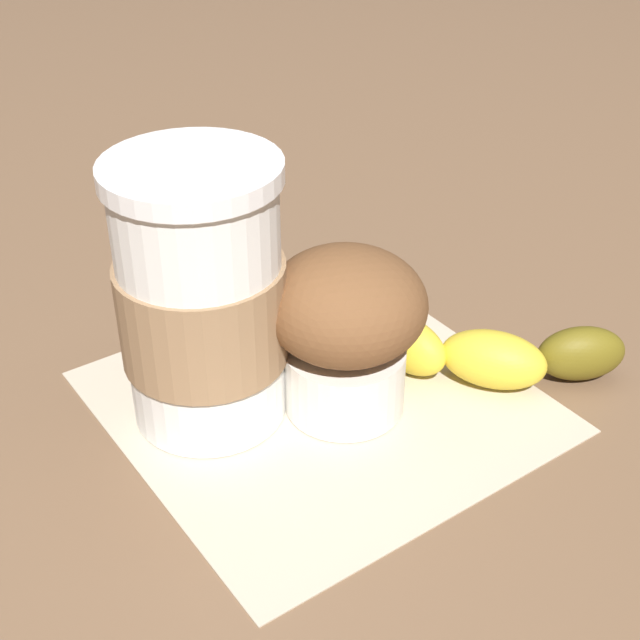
{
  "coord_description": "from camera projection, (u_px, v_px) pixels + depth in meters",
  "views": [
    {
      "loc": [
        -0.21,
        -0.35,
        0.33
      ],
      "look_at": [
        0.0,
        0.0,
        0.06
      ],
      "focal_mm": 50.0,
      "sensor_mm": 36.0,
      "label": 1
    }
  ],
  "objects": [
    {
      "name": "ground_plane",
      "position": [
        320.0,
        402.0,
        0.52
      ],
      "size": [
        3.0,
        3.0,
        0.0
      ],
      "primitive_type": "plane",
      "color": "brown"
    },
    {
      "name": "paper_napkin",
      "position": [
        320.0,
        401.0,
        0.52
      ],
      "size": [
        0.25,
        0.25,
        0.0
      ],
      "primitive_type": "cube",
      "rotation": [
        0.0,
        0.0,
        0.09
      ],
      "color": "beige",
      "rests_on": "ground_plane"
    },
    {
      "name": "coffee_cup",
      "position": [
        202.0,
        300.0,
        0.48
      ],
      "size": [
        0.09,
        0.09,
        0.15
      ],
      "color": "white",
      "rests_on": "paper_napkin"
    },
    {
      "name": "muffin",
      "position": [
        346.0,
        326.0,
        0.49
      ],
      "size": [
        0.09,
        0.09,
        0.1
      ],
      "color": "white",
      "rests_on": "paper_napkin"
    },
    {
      "name": "banana",
      "position": [
        493.0,
        353.0,
        0.53
      ],
      "size": [
        0.13,
        0.12,
        0.03
      ],
      "color": "yellow",
      "rests_on": "paper_napkin"
    }
  ]
}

